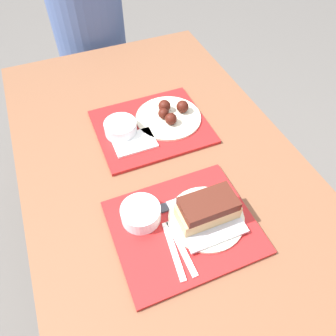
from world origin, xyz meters
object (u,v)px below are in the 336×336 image
Objects in this scene: bowl_coleslaw_near at (141,213)px; wings_plate_far at (169,115)px; bowl_coleslaw_far at (121,127)px; tray_far at (152,127)px; tray_near at (184,227)px; brisket_sandwich_plate at (207,212)px; person_seated_across at (89,27)px.

bowl_coleslaw_near is 0.43m from wings_plate_far.
bowl_coleslaw_near is at bearing -98.02° from bowl_coleslaw_far.
bowl_coleslaw_near is (-0.16, -0.35, 0.03)m from tray_far.
tray_far is 0.08m from wings_plate_far.
tray_near is 0.12m from bowl_coleslaw_near.
bowl_coleslaw_far is (-0.11, 0.01, 0.03)m from tray_far.
tray_near is 1.81× the size of brisket_sandwich_plate.
person_seated_across is at bearing 83.79° from bowl_coleslaw_near.
tray_far is at bearing 65.24° from bowl_coleslaw_near.
bowl_coleslaw_far is 0.47× the size of wings_plate_far.
person_seated_across reaches higher than tray_far.
tray_far is at bearing 90.98° from brisket_sandwich_plate.
tray_near is at bearing -91.24° from person_seated_across.
bowl_coleslaw_near reaches higher than tray_near.
bowl_coleslaw_far is at bearing -95.42° from person_seated_across.
person_seated_across is at bearing 88.76° from tray_near.
brisket_sandwich_plate is 0.30× the size of person_seated_across.
bowl_coleslaw_near is at bearing -123.06° from wings_plate_far.
person_seated_across is (0.08, 0.81, -0.04)m from bowl_coleslaw_far.
wings_plate_far is (0.07, 0.01, 0.02)m from tray_far.
tray_far is at bearing 81.78° from tray_near.
brisket_sandwich_plate is at bearing -98.92° from wings_plate_far.
bowl_coleslaw_far reaches higher than tray_far.
person_seated_across reaches higher than tray_near.
brisket_sandwich_plate is 0.44m from wings_plate_far.
bowl_coleslaw_near is at bearing 156.79° from brisket_sandwich_plate.
tray_far is 3.48× the size of bowl_coleslaw_far.
person_seated_across is (0.03, 1.23, -0.01)m from tray_near.
person_seated_across reaches higher than brisket_sandwich_plate.
brisket_sandwich_plate is at bearing -89.02° from tray_far.
wings_plate_far is (0.13, 0.43, 0.02)m from tray_near.
person_seated_across reaches higher than bowl_coleslaw_near.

